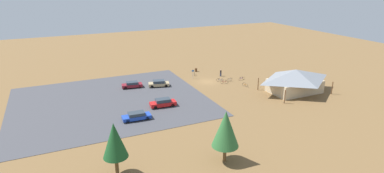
{
  "coord_description": "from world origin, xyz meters",
  "views": [
    {
      "loc": [
        31.91,
        61.38,
        22.4
      ],
      "look_at": [
        6.06,
        4.83,
        1.2
      ],
      "focal_mm": 29.57,
      "sensor_mm": 36.0,
      "label": 1
    }
  ],
  "objects_px": {
    "pine_east": "(226,129)",
    "car_tan_by_curb": "(159,83)",
    "lot_sign": "(193,73)",
    "car_maroon_far_end": "(132,85)",
    "car_red_inner_stall": "(163,103)",
    "trash_bin": "(196,70)",
    "car_blue_front_row": "(136,116)",
    "visitor_near_lot": "(221,73)",
    "bicycle_purple_yard_left": "(242,78)",
    "bicycle_orange_yard_right": "(245,85)",
    "bicycle_silver_lone_west": "(230,80)",
    "bicycle_blue_yard_front": "(220,80)",
    "bike_pavilion": "(295,79)",
    "pine_center": "(115,140)",
    "bicycle_red_trailside": "(224,82)",
    "bicycle_white_by_bin": "(195,74)",
    "bicycle_yellow_front_row": "(285,78)"
  },
  "relations": [
    {
      "from": "bicycle_silver_lone_west",
      "to": "bike_pavilion",
      "type": "bearing_deg",
      "value": 125.9
    },
    {
      "from": "bicycle_purple_yard_left",
      "to": "car_tan_by_curb",
      "type": "xyz_separation_m",
      "value": [
        19.2,
        -3.42,
        0.39
      ]
    },
    {
      "from": "bicycle_purple_yard_left",
      "to": "car_blue_front_row",
      "type": "distance_m",
      "value": 30.46
    },
    {
      "from": "pine_east",
      "to": "bicycle_blue_yard_front",
      "type": "relative_size",
      "value": 4.82
    },
    {
      "from": "car_maroon_far_end",
      "to": "car_red_inner_stall",
      "type": "relative_size",
      "value": 0.93
    },
    {
      "from": "bicycle_blue_yard_front",
      "to": "car_red_inner_stall",
      "type": "relative_size",
      "value": 0.3
    },
    {
      "from": "pine_east",
      "to": "bicycle_silver_lone_west",
      "type": "bearing_deg",
      "value": -122.12
    },
    {
      "from": "bike_pavilion",
      "to": "trash_bin",
      "type": "distance_m",
      "value": 25.52
    },
    {
      "from": "pine_east",
      "to": "visitor_near_lot",
      "type": "bearing_deg",
      "value": -118.74
    },
    {
      "from": "bicycle_blue_yard_front",
      "to": "car_maroon_far_end",
      "type": "relative_size",
      "value": 0.32
    },
    {
      "from": "trash_bin",
      "to": "bicycle_blue_yard_front",
      "type": "relative_size",
      "value": 0.62
    },
    {
      "from": "car_maroon_far_end",
      "to": "bicycle_red_trailside",
      "type": "bearing_deg",
      "value": 163.48
    },
    {
      "from": "pine_center",
      "to": "bicycle_white_by_bin",
      "type": "relative_size",
      "value": 4.55
    },
    {
      "from": "pine_center",
      "to": "pine_east",
      "type": "height_order",
      "value": "pine_east"
    },
    {
      "from": "pine_east",
      "to": "bicycle_silver_lone_west",
      "type": "distance_m",
      "value": 34.19
    },
    {
      "from": "bicycle_red_trailside",
      "to": "car_maroon_far_end",
      "type": "bearing_deg",
      "value": -16.52
    },
    {
      "from": "bicycle_orange_yard_right",
      "to": "car_red_inner_stall",
      "type": "bearing_deg",
      "value": 9.68
    },
    {
      "from": "lot_sign",
      "to": "pine_east",
      "type": "bearing_deg",
      "value": 71.79
    },
    {
      "from": "car_red_inner_stall",
      "to": "trash_bin",
      "type": "bearing_deg",
      "value": -129.86
    },
    {
      "from": "lot_sign",
      "to": "car_maroon_far_end",
      "type": "xyz_separation_m",
      "value": [
        14.82,
        0.66,
        -0.7
      ]
    },
    {
      "from": "pine_center",
      "to": "car_maroon_far_end",
      "type": "xyz_separation_m",
      "value": [
        -9.73,
        -30.84,
        -3.89
      ]
    },
    {
      "from": "pine_center",
      "to": "car_maroon_far_end",
      "type": "distance_m",
      "value": 32.57
    },
    {
      "from": "car_tan_by_curb",
      "to": "car_maroon_far_end",
      "type": "distance_m",
      "value": 5.77
    },
    {
      "from": "pine_east",
      "to": "bicycle_red_trailside",
      "type": "relative_size",
      "value": 4.1
    },
    {
      "from": "bicycle_white_by_bin",
      "to": "pine_east",
      "type": "bearing_deg",
      "value": 70.73
    },
    {
      "from": "bicycle_red_trailside",
      "to": "visitor_near_lot",
      "type": "height_order",
      "value": "visitor_near_lot"
    },
    {
      "from": "car_red_inner_stall",
      "to": "car_tan_by_curb",
      "type": "bearing_deg",
      "value": -105.1
    },
    {
      "from": "trash_bin",
      "to": "bicycle_red_trailside",
      "type": "height_order",
      "value": "bicycle_red_trailside"
    },
    {
      "from": "bicycle_yellow_front_row",
      "to": "car_red_inner_stall",
      "type": "xyz_separation_m",
      "value": [
        31.8,
        3.95,
        0.43
      ]
    },
    {
      "from": "trash_bin",
      "to": "car_maroon_far_end",
      "type": "distance_m",
      "value": 18.89
    },
    {
      "from": "bike_pavilion",
      "to": "lot_sign",
      "type": "xyz_separation_m",
      "value": [
        15.28,
        -17.32,
        -1.34
      ]
    },
    {
      "from": "bicycle_blue_yard_front",
      "to": "car_maroon_far_end",
      "type": "distance_m",
      "value": 19.9
    },
    {
      "from": "trash_bin",
      "to": "bicycle_yellow_front_row",
      "type": "distance_m",
      "value": 21.9
    },
    {
      "from": "bike_pavilion",
      "to": "car_red_inner_stall",
      "type": "relative_size",
      "value": 2.55
    },
    {
      "from": "trash_bin",
      "to": "bicycle_yellow_front_row",
      "type": "xyz_separation_m",
      "value": [
        -16.29,
        14.63,
        -0.09
      ]
    },
    {
      "from": "pine_center",
      "to": "bicycle_red_trailside",
      "type": "distance_m",
      "value": 38.8
    },
    {
      "from": "pine_east",
      "to": "car_blue_front_row",
      "type": "xyz_separation_m",
      "value": [
        7.02,
        -17.09,
        -3.89
      ]
    },
    {
      "from": "bike_pavilion",
      "to": "car_tan_by_curb",
      "type": "bearing_deg",
      "value": -31.41
    },
    {
      "from": "bicycle_orange_yard_right",
      "to": "car_blue_front_row",
      "type": "height_order",
      "value": "car_blue_front_row"
    },
    {
      "from": "pine_east",
      "to": "car_blue_front_row",
      "type": "height_order",
      "value": "pine_east"
    },
    {
      "from": "car_tan_by_curb",
      "to": "visitor_near_lot",
      "type": "relative_size",
      "value": 2.8
    },
    {
      "from": "car_maroon_far_end",
      "to": "visitor_near_lot",
      "type": "xyz_separation_m",
      "value": [
        -21.74,
        0.43,
        0.19
      ]
    },
    {
      "from": "bicycle_white_by_bin",
      "to": "car_blue_front_row",
      "type": "distance_m",
      "value": 27.81
    },
    {
      "from": "pine_center",
      "to": "bicycle_orange_yard_right",
      "type": "distance_m",
      "value": 39.16
    },
    {
      "from": "bicycle_red_trailside",
      "to": "bicycle_purple_yard_left",
      "type": "height_order",
      "value": "bicycle_red_trailside"
    },
    {
      "from": "car_red_inner_stall",
      "to": "bicycle_orange_yard_right",
      "type": "bearing_deg",
      "value": -170.32
    },
    {
      "from": "lot_sign",
      "to": "visitor_near_lot",
      "type": "distance_m",
      "value": 7.03
    },
    {
      "from": "pine_east",
      "to": "car_tan_by_curb",
      "type": "distance_m",
      "value": 32.27
    },
    {
      "from": "bike_pavilion",
      "to": "bicycle_silver_lone_west",
      "type": "relative_size",
      "value": 7.49
    },
    {
      "from": "car_blue_front_row",
      "to": "car_maroon_far_end",
      "type": "bearing_deg",
      "value": -101.9
    }
  ]
}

